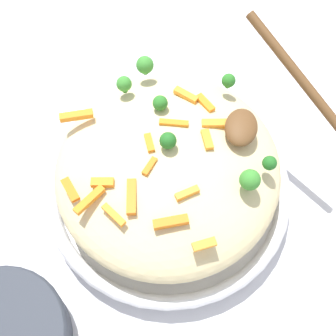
{
  "coord_description": "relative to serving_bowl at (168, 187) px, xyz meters",
  "views": [
    {
      "loc": [
        0.25,
        0.05,
        0.54
      ],
      "look_at": [
        0.0,
        0.0,
        0.08
      ],
      "focal_mm": 42.91,
      "sensor_mm": 36.0,
      "label": 1
    }
  ],
  "objects": [
    {
      "name": "ground_plane",
      "position": [
        0.0,
        0.0,
        -0.02
      ],
      "size": [
        2.4,
        2.4,
        0.0
      ],
      "primitive_type": "plane",
      "color": "silver"
    },
    {
      "name": "serving_bowl",
      "position": [
        0.0,
        0.0,
        0.0
      ],
      "size": [
        0.34,
        0.34,
        0.04
      ],
      "color": "silver",
      "rests_on": "ground_plane"
    },
    {
      "name": "pasta_mound",
      "position": [
        0.0,
        0.0,
        0.06
      ],
      "size": [
        0.3,
        0.29,
        0.1
      ],
      "primitive_type": "ellipsoid",
      "color": "beige",
      "rests_on": "serving_bowl"
    },
    {
      "name": "carrot_piece_0",
      "position": [
        0.0,
        -0.02,
        0.11
      ],
      "size": [
        0.03,
        0.02,
        0.01
      ],
      "primitive_type": "cube",
      "rotation": [
        0.0,
        0.0,
        0.44
      ],
      "color": "orange",
      "rests_on": "pasta_mound"
    },
    {
      "name": "carrot_piece_1",
      "position": [
        0.06,
        -0.06,
        0.1
      ],
      "size": [
        0.02,
        0.03,
        0.01
      ],
      "primitive_type": "cube",
      "rotation": [
        0.0,
        0.0,
        1.78
      ],
      "color": "orange",
      "rests_on": "pasta_mound"
    },
    {
      "name": "carrot_piece_2",
      "position": [
        -0.02,
        0.04,
        0.11
      ],
      "size": [
        0.03,
        0.02,
        0.01
      ],
      "primitive_type": "cube",
      "rotation": [
        0.0,
        0.0,
        0.39
      ],
      "color": "orange",
      "rests_on": "pasta_mound"
    },
    {
      "name": "carrot_piece_3",
      "position": [
        0.1,
        -0.04,
        0.1
      ],
      "size": [
        0.02,
        0.03,
        0.01
      ],
      "primitive_type": "cube",
      "rotation": [
        0.0,
        0.0,
        4.15
      ],
      "color": "orange",
      "rests_on": "pasta_mound"
    },
    {
      "name": "carrot_piece_4",
      "position": [
        0.03,
        -0.02,
        0.11
      ],
      "size": [
        0.03,
        0.01,
        0.01
      ],
      "primitive_type": "cube",
      "rotation": [
        0.0,
        0.0,
        5.97
      ],
      "color": "orange",
      "rests_on": "pasta_mound"
    },
    {
      "name": "carrot_piece_5",
      "position": [
        0.06,
        0.03,
        0.11
      ],
      "size": [
        0.02,
        0.03,
        0.01
      ],
      "primitive_type": "cube",
      "rotation": [
        0.0,
        0.0,
        2.21
      ],
      "color": "orange",
      "rests_on": "pasta_mound"
    },
    {
      "name": "carrot_piece_6",
      "position": [
        -0.02,
        -0.12,
        0.1
      ],
      "size": [
        0.03,
        0.04,
        0.01
      ],
      "primitive_type": "cube",
      "rotation": [
        0.0,
        0.0,
        1.96
      ],
      "color": "orange",
      "rests_on": "pasta_mound"
    },
    {
      "name": "carrot_piece_7",
      "position": [
        0.11,
        0.06,
        0.1
      ],
      "size": [
        0.02,
        0.03,
        0.01
      ],
      "primitive_type": "cube",
      "rotation": [
        0.0,
        0.0,
        2.07
      ],
      "color": "orange",
      "rests_on": "pasta_mound"
    },
    {
      "name": "carrot_piece_8",
      "position": [
        0.08,
        -0.07,
        0.1
      ],
      "size": [
        0.04,
        0.03,
        0.01
      ],
      "primitive_type": "cube",
      "rotation": [
        0.0,
        0.0,
        2.61
      ],
      "color": "orange",
      "rests_on": "pasta_mound"
    },
    {
      "name": "carrot_piece_9",
      "position": [
        -0.04,
        -0.0,
        0.11
      ],
      "size": [
        0.01,
        0.04,
        0.01
      ],
      "primitive_type": "cube",
      "rotation": [
        0.0,
        0.0,
        4.81
      ],
      "color": "orange",
      "rests_on": "pasta_mound"
    },
    {
      "name": "carrot_piece_10",
      "position": [
        -0.05,
        0.05,
        0.1
      ],
      "size": [
        0.02,
        0.04,
        0.01
      ],
      "primitive_type": "cube",
      "rotation": [
        0.0,
        0.0,
        4.93
      ],
      "color": "orange",
      "rests_on": "pasta_mound"
    },
    {
      "name": "carrot_piece_11",
      "position": [
        0.08,
        -0.1,
        0.1
      ],
      "size": [
        0.03,
        0.03,
        0.01
      ],
      "primitive_type": "cube",
      "rotation": [
        0.0,
        0.0,
        3.9
      ],
      "color": "orange",
      "rests_on": "pasta_mound"
    },
    {
      "name": "carrot_piece_12",
      "position": [
        0.07,
        -0.03,
        0.1
      ],
      "size": [
        0.04,
        0.02,
        0.01
      ],
      "primitive_type": "cube",
      "rotation": [
        0.0,
        0.0,
        3.38
      ],
      "color": "orange",
      "rests_on": "pasta_mound"
    },
    {
      "name": "carrot_piece_13",
      "position": [
        -0.08,
        0.03,
        0.1
      ],
      "size": [
        0.03,
        0.03,
        0.01
      ],
      "primitive_type": "cube",
      "rotation": [
        0.0,
        0.0,
        0.82
      ],
      "color": "orange",
      "rests_on": "pasta_mound"
    },
    {
      "name": "carrot_piece_14",
      "position": [
        -0.09,
        0.01,
        0.1
      ],
      "size": [
        0.02,
        0.03,
        0.01
      ],
      "primitive_type": "cube",
      "rotation": [
        0.0,
        0.0,
        1.16
      ],
      "color": "orange",
      "rests_on": "pasta_mound"
    },
    {
      "name": "carrot_piece_15",
      "position": [
        0.09,
        0.02,
        0.1
      ],
      "size": [
        0.02,
        0.04,
        0.01
      ],
      "primitive_type": "cube",
      "rotation": [
        0.0,
        0.0,
        5.11
      ],
      "color": "orange",
      "rests_on": "pasta_mound"
    },
    {
      "name": "broccoli_floret_0",
      "position": [
        -0.11,
        0.06,
        0.11
      ],
      "size": [
        0.02,
        0.02,
        0.02
      ],
      "color": "#296820",
      "rests_on": "pasta_mound"
    },
    {
      "name": "broccoli_floret_1",
      "position": [
        0.03,
        0.1,
        0.11
      ],
      "size": [
        0.02,
        0.02,
        0.03
      ],
      "color": "#377928",
      "rests_on": "pasta_mound"
    },
    {
      "name": "broccoli_floret_2",
      "position": [
        -0.0,
        0.0,
        0.12
      ],
      "size": [
        0.02,
        0.02,
        0.03
      ],
      "color": "#205B1C",
      "rests_on": "pasta_mound"
    },
    {
      "name": "broccoli_floret_3",
      "position": [
        -0.12,
        -0.06,
        0.11
      ],
      "size": [
        0.02,
        0.02,
        0.03
      ],
      "color": "#377928",
      "rests_on": "pasta_mound"
    },
    {
      "name": "broccoli_floret_4",
      "position": [
        -0.08,
        -0.07,
        0.11
      ],
      "size": [
        0.02,
        0.02,
        0.02
      ],
      "color": "#377928",
      "rests_on": "pasta_mound"
    },
    {
      "name": "broccoli_floret_5",
      "position": [
        -0.06,
        -0.02,
        0.11
      ],
      "size": [
        0.02,
        0.02,
        0.02
      ],
      "color": "#296820",
      "rests_on": "pasta_mound"
    },
    {
      "name": "broccoli_floret_6",
      "position": [
        -0.0,
        0.12,
        0.11
      ],
      "size": [
        0.02,
        0.02,
        0.02
      ],
      "color": "#205B1C",
      "rests_on": "pasta_mound"
    },
    {
      "name": "serving_spoon",
      "position": [
        -0.07,
        0.1,
        0.12
      ],
      "size": [
        0.16,
        0.15,
        0.08
      ],
      "color": "brown",
      "rests_on": "pasta_mound"
    }
  ]
}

